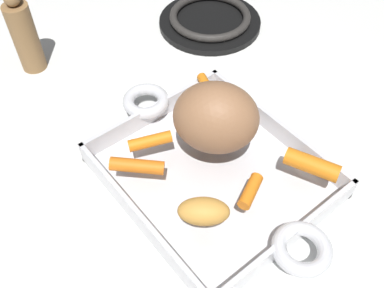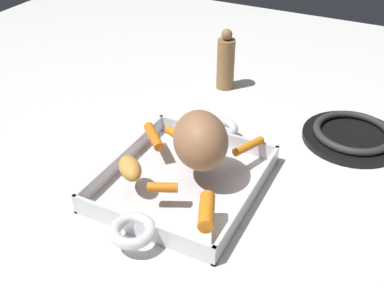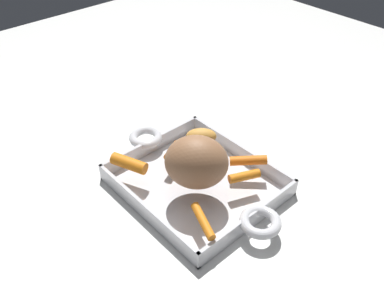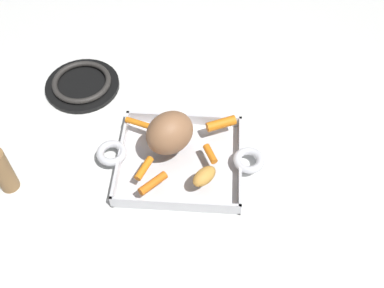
# 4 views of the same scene
# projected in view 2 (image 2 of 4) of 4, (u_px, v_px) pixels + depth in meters

# --- Properties ---
(ground_plane) EXTENTS (1.97, 1.97, 0.00)m
(ground_plane) POSITION_uv_depth(u_px,v_px,m) (183.00, 186.00, 0.81)
(ground_plane) COLOR silver
(roasting_dish) EXTENTS (0.38, 0.25, 0.04)m
(roasting_dish) POSITION_uv_depth(u_px,v_px,m) (183.00, 180.00, 0.81)
(roasting_dish) COLOR silver
(roasting_dish) RESTS_ON ground_plane
(pork_roast) EXTENTS (0.14, 0.14, 0.10)m
(pork_roast) POSITION_uv_depth(u_px,v_px,m) (200.00, 140.00, 0.77)
(pork_roast) COLOR #996846
(pork_roast) RESTS_ON roasting_dish
(baby_carrot_northeast) EXTENTS (0.07, 0.04, 0.02)m
(baby_carrot_northeast) POSITION_uv_depth(u_px,v_px,m) (248.00, 146.00, 0.83)
(baby_carrot_northeast) COLOR orange
(baby_carrot_northeast) RESTS_ON roasting_dish
(baby_carrot_southeast) EXTENTS (0.07, 0.05, 0.03)m
(baby_carrot_southeast) POSITION_uv_depth(u_px,v_px,m) (207.00, 211.00, 0.69)
(baby_carrot_southeast) COLOR orange
(baby_carrot_southeast) RESTS_ON roasting_dish
(baby_carrot_center_right) EXTENTS (0.04, 0.06, 0.02)m
(baby_carrot_center_right) POSITION_uv_depth(u_px,v_px,m) (178.00, 135.00, 0.86)
(baby_carrot_center_right) COLOR orange
(baby_carrot_center_right) RESTS_ON roasting_dish
(baby_carrot_northwest) EXTENTS (0.04, 0.05, 0.02)m
(baby_carrot_northwest) POSITION_uv_depth(u_px,v_px,m) (163.00, 188.00, 0.74)
(baby_carrot_northwest) COLOR orange
(baby_carrot_northwest) RESTS_ON roasting_dish
(baby_carrot_southwest) EXTENTS (0.06, 0.06, 0.02)m
(baby_carrot_southwest) POSITION_uv_depth(u_px,v_px,m) (154.00, 136.00, 0.86)
(baby_carrot_southwest) COLOR orange
(baby_carrot_southwest) RESTS_ON roasting_dish
(potato_whole) EXTENTS (0.07, 0.07, 0.03)m
(potato_whole) POSITION_uv_depth(u_px,v_px,m) (130.00, 168.00, 0.76)
(potato_whole) COLOR gold
(potato_whole) RESTS_ON roasting_dish
(stove_burner_rear) EXTENTS (0.19, 0.19, 0.03)m
(stove_burner_rear) POSITION_uv_depth(u_px,v_px,m) (352.00, 135.00, 0.93)
(stove_burner_rear) COLOR black
(stove_burner_rear) RESTS_ON ground_plane
(pepper_mill) EXTENTS (0.04, 0.04, 0.14)m
(pepper_mill) POSITION_uv_depth(u_px,v_px,m) (226.00, 62.00, 1.09)
(pepper_mill) COLOR olive
(pepper_mill) RESTS_ON ground_plane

